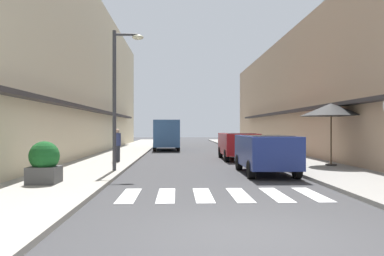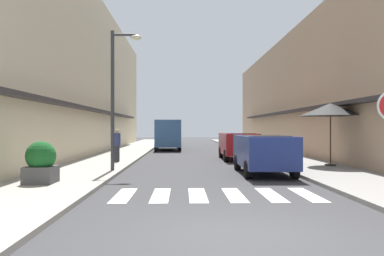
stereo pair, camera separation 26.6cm
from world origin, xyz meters
TOP-DOWN VIEW (x-y plane):
  - ground_plane at (0.00, 17.60)m, footprint 96.79×96.79m
  - sidewalk_left at (-4.78, 17.60)m, footprint 3.09×61.59m
  - sidewalk_right at (4.78, 17.60)m, footprint 3.09×61.59m
  - building_row_left at (-8.82, 18.80)m, footprint 5.50×41.60m
  - building_row_right at (8.82, 18.80)m, footprint 5.50×41.60m
  - crosswalk at (-0.00, 3.79)m, footprint 5.20×2.20m
  - parked_car_near at (2.18, 8.23)m, footprint 1.85×4.17m
  - parked_car_mid at (2.18, 14.88)m, footprint 1.83×4.31m
  - delivery_van at (-2.03, 24.41)m, footprint 2.17×5.47m
  - street_lamp at (-3.36, 8.68)m, footprint 1.19×0.28m
  - cafe_umbrella at (5.53, 10.30)m, footprint 2.64×2.64m
  - planter_corner at (-5.04, 5.29)m, footprint 0.87×0.87m
  - pedestrian_walking_near at (-4.04, 12.55)m, footprint 0.34×0.34m

SIDE VIEW (x-z plane):
  - ground_plane at x=0.00m, z-range 0.00..0.00m
  - crosswalk at x=0.00m, z-range 0.00..0.01m
  - sidewalk_left at x=-4.78m, z-range 0.00..0.12m
  - sidewalk_right at x=4.78m, z-range 0.00..0.12m
  - planter_corner at x=-5.04m, z-range 0.11..1.35m
  - parked_car_near at x=2.18m, z-range 0.19..1.66m
  - parked_car_mid at x=2.18m, z-range 0.19..1.66m
  - pedestrian_walking_near at x=-4.04m, z-range 0.16..1.74m
  - delivery_van at x=-2.03m, z-range 0.22..2.59m
  - cafe_umbrella at x=5.53m, z-range 1.18..3.88m
  - street_lamp at x=-3.36m, z-range 0.72..6.07m
  - building_row_right at x=8.82m, z-range 0.00..8.22m
  - building_row_left at x=-8.82m, z-range 0.00..10.44m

